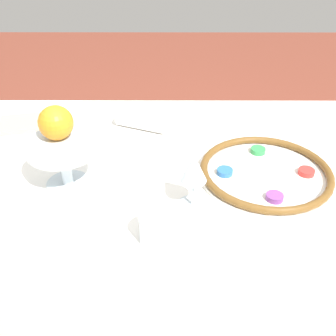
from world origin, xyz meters
The scene contains 9 objects.
ground_plane centered at (0.00, 0.00, 0.00)m, with size 8.00×8.00×0.00m, color brown.
dining_table centered at (0.00, 0.00, 0.36)m, with size 1.60×0.85×0.71m.
seder_plate centered at (-0.32, 0.06, 0.73)m, with size 0.34×0.34×0.03m.
wine_glass centered at (-0.13, 0.17, 0.81)m, with size 0.07×0.07×0.14m.
fruit_stand centered at (0.19, 0.09, 0.81)m, with size 0.17×0.17×0.13m.
orange_fruit centered at (0.20, 0.08, 0.88)m, with size 0.08×0.08×0.08m.
bread_plate centered at (0.41, -0.22, 0.72)m, with size 0.20×0.20×0.02m.
napkin_roll centered at (0.02, -0.21, 0.74)m, with size 0.17×0.11×0.05m.
cup_near centered at (-0.04, 0.29, 0.74)m, with size 0.07×0.07×0.07m.
Camera 1 is at (-0.07, 0.90, 1.31)m, focal length 42.00 mm.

